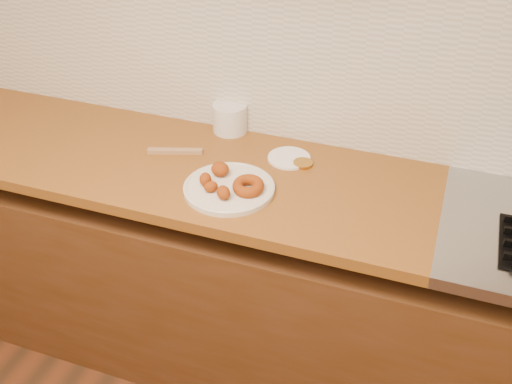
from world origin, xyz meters
The scene contains 11 objects.
wall_back centered at (0.00, 2.00, 1.35)m, with size 4.00×0.02×2.70m, color #C7B595.
base_cabinet centered at (0.00, 1.69, 0.39)m, with size 3.60×0.60×0.77m, color #512E1B.
butcher_block centered at (-0.65, 1.69, 0.88)m, with size 2.30×0.62×0.04m, color brown.
backsplash centered at (0.00, 1.99, 1.20)m, with size 3.60×0.02×0.60m, color beige.
donut_plate centered at (-0.16, 1.58, 0.91)m, with size 0.30×0.30×0.02m, color silver.
ring_donut centered at (-0.09, 1.58, 0.93)m, with size 0.10×0.10×0.04m, color #963508.
fried_dough_chunks centered at (-0.20, 1.58, 0.94)m, with size 0.14×0.20×0.05m.
plastic_tub centered at (-0.31, 1.96, 0.95)m, with size 0.13×0.13×0.11m, color silver.
tub_lid centered at (-0.03, 1.83, 0.90)m, with size 0.15×0.15×0.01m, color white.
brass_jar_lid centered at (0.02, 1.81, 0.91)m, with size 0.07×0.07×0.01m, color #AF7C2B.
wooden_utensil centered at (-0.43, 1.74, 0.91)m, with size 0.20×0.02×0.02m, color #99734D.
Camera 1 is at (0.46, 0.10, 2.00)m, focal length 42.00 mm.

